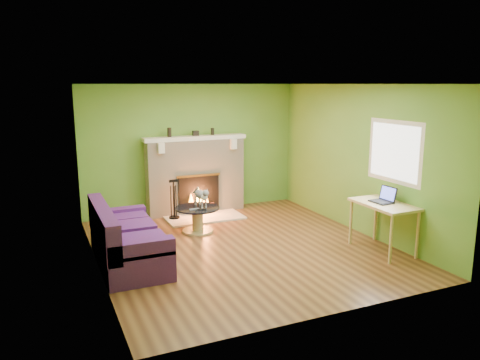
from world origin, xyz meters
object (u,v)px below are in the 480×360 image
object	(u,v)px
sofa	(125,241)
cat	(201,197)
coffee_table	(198,218)
desk	(384,209)

from	to	relation	value
sofa	cat	size ratio (longest dim) A/B	3.43
coffee_table	cat	world-z (taller)	cat
desk	cat	world-z (taller)	cat
coffee_table	desk	size ratio (longest dim) A/B	0.75
coffee_table	sofa	bearing A→B (deg)	-145.99
coffee_table	cat	xyz separation A→B (m)	(0.08, 0.05, 0.37)
sofa	desk	world-z (taller)	sofa
sofa	coffee_table	world-z (taller)	sofa
sofa	desk	xyz separation A→B (m)	(3.81, -1.14, 0.35)
sofa	cat	distance (m)	1.88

